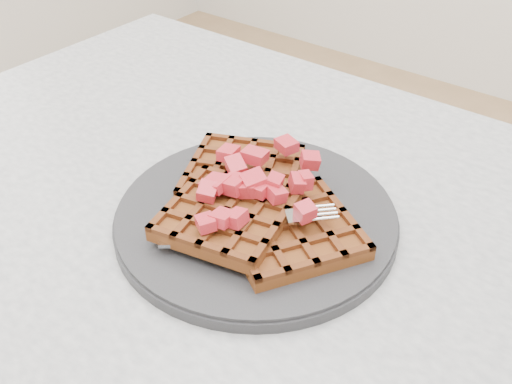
# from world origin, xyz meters

# --- Properties ---
(table) EXTENTS (1.20, 0.80, 0.75)m
(table) POSITION_xyz_m (0.00, 0.00, 0.64)
(table) COLOR beige
(table) RESTS_ON ground
(plate) EXTENTS (0.29, 0.29, 0.02)m
(plate) POSITION_xyz_m (-0.07, 0.03, 0.76)
(plate) COLOR #252527
(plate) RESTS_ON table
(waffles) EXTENTS (0.25, 0.22, 0.03)m
(waffles) POSITION_xyz_m (-0.07, 0.03, 0.78)
(waffles) COLOR brown
(waffles) RESTS_ON plate
(strawberry_pile) EXTENTS (0.15, 0.15, 0.02)m
(strawberry_pile) POSITION_xyz_m (-0.07, 0.03, 0.80)
(strawberry_pile) COLOR #A80F1E
(strawberry_pile) RESTS_ON waffles
(fork) EXTENTS (0.14, 0.15, 0.02)m
(fork) POSITION_xyz_m (-0.04, 0.00, 0.77)
(fork) COLOR silver
(fork) RESTS_ON plate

